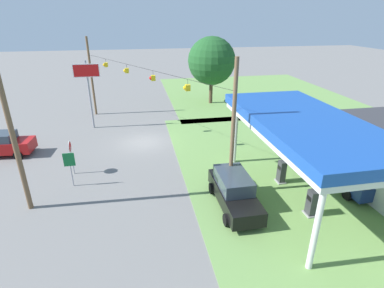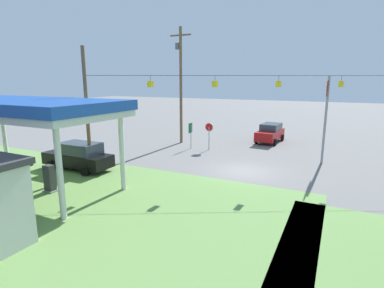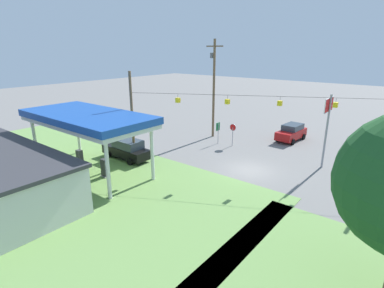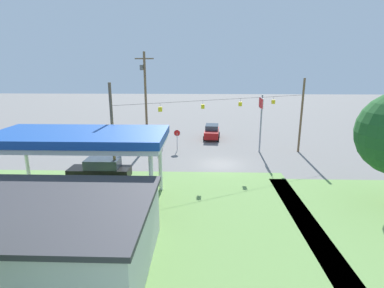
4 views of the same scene
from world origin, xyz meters
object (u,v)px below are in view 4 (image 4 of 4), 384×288
at_px(gas_station_canopy, 80,139).
at_px(fuel_pump_near, 109,191).
at_px(route_sign, 162,137).
at_px(car_on_crossroad, 212,132).
at_px(stop_sign_overhead, 261,111).
at_px(utility_pole_main, 145,95).
at_px(fuel_pump_far, 60,191).
at_px(car_at_pumps_front, 101,170).
at_px(car_at_pumps_rear, 71,214).
at_px(stop_sign_roadside, 177,135).

bearing_deg(gas_station_canopy, fuel_pump_near, -179.95).
xyz_separation_m(fuel_pump_near, route_sign, (-2.11, -13.64, 0.96)).
relative_size(car_on_crossroad, stop_sign_overhead, 0.71).
height_order(route_sign, utility_pole_main, utility_pole_main).
bearing_deg(fuel_pump_far, gas_station_canopy, 179.95).
relative_size(car_at_pumps_front, route_sign, 2.16).
bearing_deg(car_at_pumps_rear, car_at_pumps_front, 94.65).
xyz_separation_m(stop_sign_roadside, route_sign, (1.77, 0.24, -0.10)).
height_order(fuel_pump_near, stop_sign_roadside, stop_sign_roadside).
bearing_deg(stop_sign_overhead, gas_station_canopy, 41.60).
relative_size(fuel_pump_near, stop_sign_roadside, 0.63).
bearing_deg(car_at_pumps_rear, fuel_pump_near, 72.84).
distance_m(fuel_pump_far, utility_pole_main, 17.02).
distance_m(car_at_pumps_rear, stop_sign_roadside, 18.54).
relative_size(fuel_pump_near, utility_pole_main, 0.14).
relative_size(fuel_pump_far, car_at_pumps_rear, 0.30).
bearing_deg(utility_pole_main, fuel_pump_far, 76.93).
bearing_deg(gas_station_canopy, stop_sign_overhead, -138.40).
distance_m(fuel_pump_near, car_on_crossroad, 21.55).
bearing_deg(car_at_pumps_rear, fuel_pump_far, 121.48).
height_order(car_at_pumps_front, route_sign, route_sign).
bearing_deg(utility_pole_main, car_at_pumps_rear, 86.73).
distance_m(gas_station_canopy, stop_sign_roadside, 15.27).
bearing_deg(fuel_pump_near, utility_pole_main, -89.93).
distance_m(car_at_pumps_front, route_sign, 10.52).
height_order(fuel_pump_far, stop_sign_roadside, stop_sign_roadside).
xyz_separation_m(car_on_crossroad, stop_sign_roadside, (4.27, 6.07, 0.84)).
height_order(fuel_pump_near, route_sign, route_sign).
height_order(fuel_pump_near, stop_sign_overhead, stop_sign_overhead).
relative_size(car_on_crossroad, utility_pole_main, 0.41).
height_order(car_at_pumps_rear, route_sign, route_sign).
distance_m(stop_sign_overhead, route_sign, 11.70).
height_order(fuel_pump_far, stop_sign_overhead, stop_sign_overhead).
bearing_deg(fuel_pump_near, stop_sign_roadside, -105.61).
bearing_deg(car_at_pumps_rear, stop_sign_overhead, 49.18).
relative_size(gas_station_canopy, fuel_pump_far, 7.64).
xyz_separation_m(fuel_pump_near, car_at_pumps_front, (1.93, -3.95, 0.25)).
distance_m(fuel_pump_far, stop_sign_overhead, 22.15).
xyz_separation_m(fuel_pump_far, route_sign, (-5.77, -13.64, 0.96)).
relative_size(gas_station_canopy, car_on_crossroad, 2.59).
relative_size(car_at_pumps_rear, utility_pole_main, 0.46).
bearing_deg(stop_sign_overhead, route_sign, -0.55).
relative_size(car_at_pumps_front, utility_pole_main, 0.46).
relative_size(car_at_pumps_front, stop_sign_roadside, 2.08).
xyz_separation_m(gas_station_canopy, route_sign, (-3.94, -13.64, -2.98)).
bearing_deg(stop_sign_roadside, gas_station_canopy, -112.36).
bearing_deg(car_on_crossroad, fuel_pump_far, -26.10).
bearing_deg(utility_pole_main, gas_station_canopy, 83.41).
relative_size(stop_sign_roadside, route_sign, 1.04).
xyz_separation_m(car_at_pumps_front, utility_pole_main, (-1.91, -11.73, 5.28)).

